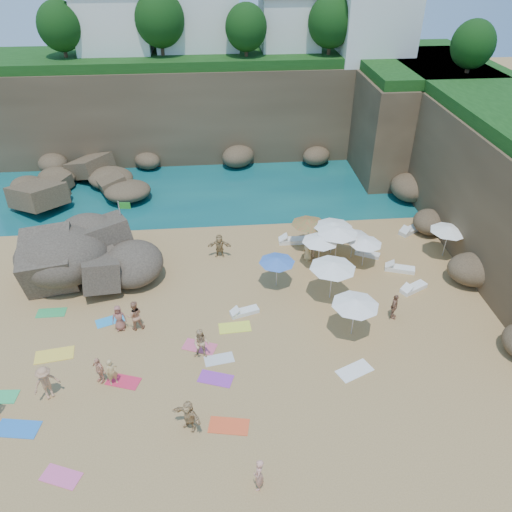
{
  "coord_description": "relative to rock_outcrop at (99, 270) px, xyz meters",
  "views": [
    {
      "loc": [
        -0.17,
        -21.0,
        18.16
      ],
      "look_at": [
        2.0,
        3.0,
        2.0
      ],
      "focal_mm": 35.0,
      "sensor_mm": 36.0,
      "label": 1
    }
  ],
  "objects": [
    {
      "name": "parasol_10",
      "position": [
        10.91,
        -2.61,
        1.85
      ],
      "size": [
        2.13,
        2.13,
        2.01
      ],
      "color": "silver",
      "rests_on": "ground"
    },
    {
      "name": "lounger_4",
      "position": [
        18.79,
        -1.8,
        0.14
      ],
      "size": [
        1.91,
        1.16,
        0.28
      ],
      "primitive_type": "cube",
      "rotation": [
        0.0,
        0.0,
        -0.33
      ],
      "color": "white",
      "rests_on": "ground"
    },
    {
      "name": "parasol_8",
      "position": [
        13.86,
        -4.04,
        2.28
      ],
      "size": [
        2.63,
        2.63,
        2.49
      ],
      "color": "silver",
      "rests_on": "ground"
    },
    {
      "name": "parasol_3",
      "position": [
        22.16,
        -0.41,
        2.04
      ],
      "size": [
        2.35,
        2.35,
        2.22
      ],
      "color": "silver",
      "rests_on": "ground"
    },
    {
      "name": "person_stand_6",
      "position": [
        8.63,
        -15.35,
        0.8
      ],
      "size": [
        0.47,
        0.64,
        1.6
      ],
      "primitive_type": "imported",
      "rotation": [
        0.0,
        0.0,
        4.55
      ],
      "color": "#DE967E",
      "rests_on": "ground"
    },
    {
      "name": "cliff_right",
      "position": [
        26.71,
        2.68,
        4.0
      ],
      "size": [
        8.0,
        30.0,
        8.0
      ],
      "primitive_type": "cube",
      "color": "brown",
      "rests_on": "ground"
    },
    {
      "name": "towel_1",
      "position": [
        0.92,
        -14.23,
        0.01
      ],
      "size": [
        1.72,
        1.29,
        0.03
      ],
      "primitive_type": "cube",
      "rotation": [
        0.0,
        0.0,
        -0.38
      ],
      "color": "#ED5C97",
      "rests_on": "ground"
    },
    {
      "name": "parasol_6",
      "position": [
        13.49,
        1.32,
        2.02
      ],
      "size": [
        2.32,
        2.32,
        2.2
      ],
      "color": "silver",
      "rests_on": "ground"
    },
    {
      "name": "lounger_0",
      "position": [
        12.66,
        2.06,
        0.15
      ],
      "size": [
        1.99,
        0.69,
        0.31
      ],
      "primitive_type": "cube",
      "rotation": [
        0.0,
        0.0,
        -0.01
      ],
      "color": "white",
      "rests_on": "ground"
    },
    {
      "name": "person_lie_4",
      "position": [
        2.32,
        -9.54,
        0.17
      ],
      "size": [
        1.08,
        1.55,
        0.35
      ],
      "primitive_type": "imported",
      "rotation": [
        0.0,
        0.0,
        0.42
      ],
      "color": "tan",
      "rests_on": "ground"
    },
    {
      "name": "towel_7",
      "position": [
        2.72,
        -9.47,
        0.01
      ],
      "size": [
        1.74,
        1.25,
        0.03
      ],
      "primitive_type": "cube",
      "rotation": [
        0.0,
        0.0,
        -0.33
      ],
      "color": "#DE2747",
      "rests_on": "ground"
    },
    {
      "name": "person_lie_3",
      "position": [
        5.93,
        -12.38,
        0.21
      ],
      "size": [
        2.11,
        2.13,
        0.42
      ],
      "primitive_type": "imported",
      "rotation": [
        0.0,
        0.0,
        -0.64
      ],
      "color": "tan",
      "rests_on": "ground"
    },
    {
      "name": "towel_3",
      "position": [
        -2.83,
        -9.91,
        0.01
      ],
      "size": [
        1.67,
        0.92,
        0.03
      ],
      "primitive_type": "cube",
      "rotation": [
        0.0,
        0.0,
        -0.07
      ],
      "color": "#33B564",
      "rests_on": "ground"
    },
    {
      "name": "lounger_3",
      "position": [
        8.82,
        -5.04,
        0.12
      ],
      "size": [
        1.69,
        0.98,
        0.25
      ],
      "primitive_type": "cube",
      "rotation": [
        0.0,
        0.0,
        0.3
      ],
      "color": "white",
      "rests_on": "ground"
    },
    {
      "name": "rock_outcrop",
      "position": [
        0.0,
        0.0,
        0.0
      ],
      "size": [
        9.12,
        7.64,
        3.18
      ],
      "primitive_type": null,
      "rotation": [
        0.0,
        0.0,
        0.23
      ],
      "color": "brown",
      "rests_on": "ground"
    },
    {
      "name": "parasol_9",
      "position": [
        16.6,
        -1.02,
        1.81
      ],
      "size": [
        2.08,
        2.08,
        1.97
      ],
      "color": "silver",
      "rests_on": "ground"
    },
    {
      "name": "parasol_11",
      "position": [
        14.34,
        -7.18,
        2.14
      ],
      "size": [
        2.47,
        2.47,
        2.33
      ],
      "color": "silver",
      "rests_on": "ground"
    },
    {
      "name": "parasol_0",
      "position": [
        14.92,
        0.57,
        2.15
      ],
      "size": [
        2.48,
        2.48,
        2.35
      ],
      "color": "silver",
      "rests_on": "ground"
    },
    {
      "name": "marina_masts",
      "position": [
        -8.79,
        24.68,
        3.0
      ],
      "size": [
        3.1,
        0.1,
        6.0
      ],
      "color": "white",
      "rests_on": "ground"
    },
    {
      "name": "person_stand_4",
      "position": [
        13.25,
        -0.05,
        0.73
      ],
      "size": [
        0.68,
        0.82,
        1.46
      ],
      "primitive_type": "imported",
      "rotation": [
        0.0,
        0.0,
        -1.09
      ],
      "color": "tan",
      "rests_on": "ground"
    },
    {
      "name": "towel_9",
      "position": [
        6.33,
        -7.46,
        0.01
      ],
      "size": [
        1.88,
        1.4,
        0.03
      ],
      "primitive_type": "cube",
      "rotation": [
        0.0,
        0.0,
        -0.37
      ],
      "color": "#E35877",
      "rests_on": "ground"
    },
    {
      "name": "flag_pole",
      "position": [
        1.65,
        1.67,
        2.47
      ],
      "size": [
        0.76,
        0.12,
        3.88
      ],
      "color": "silver",
      "rests_on": "ground"
    },
    {
      "name": "lounger_1",
      "position": [
        17.24,
        0.05,
        0.12
      ],
      "size": [
        1.63,
        1.2,
        0.24
      ],
      "primitive_type": "cube",
      "rotation": [
        0.0,
        0.0,
        -0.49
      ],
      "color": "white",
      "rests_on": "ground"
    },
    {
      "name": "cliff_back",
      "position": [
        9.71,
        19.68,
        4.0
      ],
      "size": [
        44.0,
        8.0,
        8.0
      ],
      "primitive_type": "cube",
      "color": "brown",
      "rests_on": "ground"
    },
    {
      "name": "towel_5",
      "position": [
        7.3,
        -8.43,
        0.01
      ],
      "size": [
        1.56,
        0.96,
        0.03
      ],
      "primitive_type": "cube",
      "rotation": [
        0.0,
        0.0,
        0.17
      ],
      "color": "silver",
      "rests_on": "ground"
    },
    {
      "name": "parasol_1",
      "position": [
        13.81,
        -0.77,
        1.96
      ],
      "size": [
        2.25,
        2.25,
        2.13
      ],
      "color": "silver",
      "rests_on": "ground"
    },
    {
      "name": "towel_2",
      "position": [
        7.61,
        -12.44,
        0.02
      ],
      "size": [
        1.86,
        1.17,
        0.03
      ],
      "primitive_type": "cube",
      "rotation": [
        0.0,
        0.0,
        -0.19
      ],
      "color": "#FF5428",
      "rests_on": "ground"
    },
    {
      "name": "person_stand_1",
      "position": [
        2.96,
        -5.71,
        0.89
      ],
      "size": [
        0.98,
        0.83,
        1.78
      ],
      "primitive_type": "imported",
      "rotation": [
        0.0,
        0.0,
        3.34
      ],
      "color": "tan",
      "rests_on": "ground"
    },
    {
      "name": "parasol_5",
      "position": [
        15.01,
        -0.28,
        2.23
      ],
      "size": [
        2.57,
        2.57,
        2.43
      ],
      "color": "silver",
      "rests_on": "ground"
    },
    {
      "name": "towel_11",
      "position": [
        -1.94,
        -4.01,
        0.01
      ],
      "size": [
        1.58,
        0.79,
        0.03
      ],
      "primitive_type": "cube",
      "rotation": [
        0.0,
        0.0,
        0.0
      ],
      "color": "green",
      "rests_on": "ground"
    },
    {
      "name": "rock_promontory",
      "position": [
        -3.29,
        10.68,
        0.0
      ],
      "size": [
        12.0,
        7.0,
        2.0
      ],
      "primitive_type": null,
      "color": "brown",
      "rests_on": "ground"
    },
    {
      "name": "person_lie_2",
      "position": [
        2.13,
        -5.73,
        0.2
      ],
      "size": [
        0.97,
        1.62,
        0.41
      ],
      "primitive_type": "imported",
      "rotation": [
        0.0,
        0.0,
        0.16
      ],
      "color": "#9E5D4F",
      "rests_on": "ground"
    },
    {
      "name": "towel_12",
      "position": [
        8.21,
        -6.15,
        0.02
      ],
      "size": [
        1.76,
        0.96,
        0.03
      ],
      "primitive_type": "cube",
      "rotation": [
        0.0,
        0.0,
        0.06
      ],
      "color": "#EDF540",
      "rests_on": "ground"
    },
    {
      "name": "towel_8",
      "position": [
        1.43,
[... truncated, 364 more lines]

